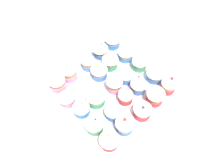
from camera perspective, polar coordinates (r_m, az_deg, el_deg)
The scene contains 27 objects.
ground_plane at distance 84.81cm, azimuth 0.00°, elevation -2.07°, with size 180.00×180.00×3.00cm, color #B2A899.
baking_tray at distance 83.01cm, azimuth 0.00°, elevation -1.34°, with size 40.10×40.10×1.20cm.
cupcake_0 at distance 82.44cm, azimuth -13.52°, elevation 0.42°, with size 6.06×6.06×6.15cm.
cupcake_1 at distance 78.11cm, azimuth -11.37°, elevation -3.25°, with size 5.79×5.79×6.75cm.
cupcake_2 at distance 75.79cm, azimuth -7.78°, elevation -5.74°, with size 5.83×5.83×6.83cm.
cupcake_3 at distance 72.43cm, azimuth -4.52°, elevation -9.86°, with size 6.08×6.08×7.38cm.
cupcake_4 at distance 70.57cm, azimuth -0.71°, elevation -13.64°, with size 6.34×6.34×7.21cm.
cupcake_5 at distance 83.73cm, azimuth -10.70°, elevation 2.91°, with size 5.57×5.57×7.07cm.
cupcake_6 at distance 76.16cm, azimuth -3.89°, elevation -3.17°, with size 6.62×6.62×8.03cm.
cupcake_7 at distance 74.14cm, azimuth 0.28°, elevation -6.50°, with size 5.77×5.77×7.31cm.
cupcake_8 at distance 72.08cm, azimuth 3.23°, elevation -9.70°, with size 6.18×6.18×8.26cm.
cupcake_9 at distance 85.84cm, azimuth -6.03°, elevation 5.73°, with size 5.36×5.36×6.76cm.
cupcake_10 at distance 82.46cm, azimuth -3.29°, elevation 3.63°, with size 6.22×6.22×7.94cm.
cupcake_11 at distance 79.56cm, azimuth 0.60°, elevation 0.14°, with size 5.95×5.95×6.85cm.
cupcake_12 at distance 77.03cm, azimuth 3.41°, elevation -2.60°, with size 5.27×5.27×7.80cm.
cupcake_13 at distance 75.07cm, azimuth 7.44°, elevation -6.53°, with size 6.22×6.22×7.08cm.
cupcake_14 at distance 89.04cm, azimuth -2.97°, elevation 8.73°, with size 6.27×6.27×7.08cm.
cupcake_15 at distance 85.14cm, azimuth -0.47°, elevation 6.00°, with size 6.25×6.25×7.21cm.
cupcake_16 at distance 81.74cm, azimuth 3.47°, elevation 2.68°, with size 5.93×5.93×7.26cm.
cupcake_17 at distance 79.34cm, azimuth 6.64°, elevation 0.12°, with size 5.69×5.69×8.06cm.
cupcake_18 at distance 78.62cm, azimuth 10.75°, elevation -2.90°, with size 6.37×6.37×6.20cm.
cupcake_19 at distance 92.49cm, azimuth 0.13°, elevation 11.02°, with size 6.01×6.01×6.70cm.
cupcake_20 at distance 88.16cm, azimuth 3.42°, elevation 8.00°, with size 6.05×6.05×6.96cm.
cupcake_21 at distance 85.18cm, azimuth 6.98°, elevation 5.76°, with size 5.85×5.85×7.78cm.
cupcake_22 at distance 83.25cm, azimuth 10.77°, elevation 2.95°, with size 6.42×6.42×7.44cm.
cupcake_23 at distance 81.42cm, azimuth 14.05°, elevation 0.02°, with size 5.31×5.31×7.97cm.
napkin at distance 99.69cm, azimuth -8.56°, elevation 11.05°, with size 10.03×14.66×0.60cm, color white.
Camera 1 is at (30.60, -30.17, 71.62)cm, focal length 36.62 mm.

